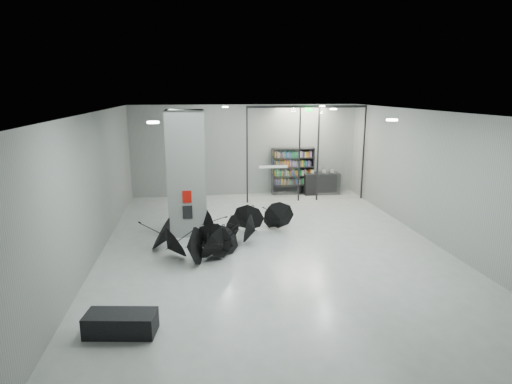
{
  "coord_description": "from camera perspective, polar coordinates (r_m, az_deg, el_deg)",
  "views": [
    {
      "loc": [
        -2.18,
        -11.71,
        4.58
      ],
      "look_at": [
        -0.3,
        1.5,
        1.4
      ],
      "focal_mm": 29.89,
      "sensor_mm": 36.0,
      "label": 1
    }
  ],
  "objects": [
    {
      "name": "bench",
      "position": [
        8.96,
        -17.62,
        -16.41
      ],
      "size": [
        1.41,
        0.77,
        0.43
      ],
      "primitive_type": "cube",
      "rotation": [
        0.0,
        0.0,
        -0.15
      ],
      "color": "black",
      "rests_on": "ground"
    },
    {
      "name": "room",
      "position": [
        12.04,
        2.43,
        5.1
      ],
      "size": [
        14.0,
        14.02,
        4.01
      ],
      "color": "gray",
      "rests_on": "ground"
    },
    {
      "name": "column",
      "position": [
        13.96,
        -9.28,
        2.57
      ],
      "size": [
        1.2,
        1.2,
        4.0
      ],
      "primitive_type": "cube",
      "color": "slate",
      "rests_on": "ground"
    },
    {
      "name": "shop_counter",
      "position": [
        19.57,
        8.72,
        1.15
      ],
      "size": [
        1.61,
        0.65,
        0.97
      ],
      "primitive_type": "cube",
      "rotation": [
        0.0,
        0.0,
        -0.0
      ],
      "color": "black",
      "rests_on": "ground"
    },
    {
      "name": "bookshelf",
      "position": [
        19.29,
        4.96,
        2.79
      ],
      "size": [
        1.92,
        0.49,
        2.09
      ],
      "primitive_type": null,
      "rotation": [
        0.0,
        0.0,
        -0.06
      ],
      "color": "black",
      "rests_on": "ground"
    },
    {
      "name": "fire_cabinet",
      "position": [
        13.49,
        -9.22,
        -0.63
      ],
      "size": [
        0.28,
        0.04,
        0.38
      ],
      "primitive_type": "cube",
      "color": "#A50A07",
      "rests_on": "column"
    },
    {
      "name": "umbrella_cluster",
      "position": [
        12.8,
        -4.45,
        -6.13
      ],
      "size": [
        4.95,
        4.24,
        1.3
      ],
      "color": "black",
      "rests_on": "ground"
    },
    {
      "name": "exit_sign",
      "position": [
        17.64,
        7.09,
        10.83
      ],
      "size": [
        0.3,
        0.06,
        0.15
      ],
      "primitive_type": "cube",
      "color": "#0CE533",
      "rests_on": "room"
    },
    {
      "name": "glass_partition",
      "position": [
        17.97,
        6.75,
        5.64
      ],
      "size": [
        5.06,
        0.08,
        4.0
      ],
      "color": "silver",
      "rests_on": "ground"
    },
    {
      "name": "info_panel",
      "position": [
        13.62,
        -9.14,
        -2.67
      ],
      "size": [
        0.3,
        0.03,
        0.42
      ],
      "primitive_type": "cube",
      "color": "black",
      "rests_on": "column"
    }
  ]
}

